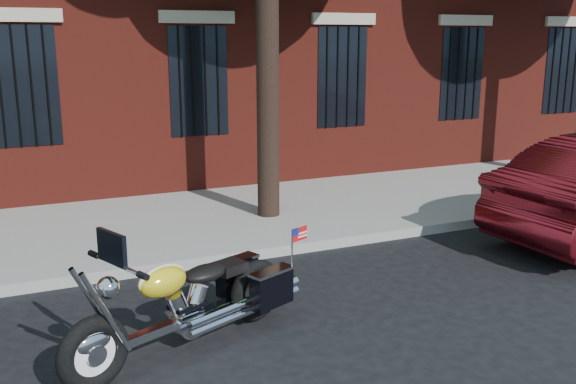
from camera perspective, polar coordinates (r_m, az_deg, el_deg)
name	(u,v)px	position (r m, az deg, el deg)	size (l,w,h in m)	color
ground	(320,289)	(7.94, 2.88, -8.65)	(120.00, 120.00, 0.00)	black
curb	(276,250)	(9.09, -1.03, -5.19)	(40.00, 0.16, 0.15)	gray
sidewalk	(233,217)	(10.77, -4.92, -2.21)	(40.00, 3.60, 0.15)	gray
motorcycle	(195,303)	(6.44, -8.26, -9.73)	(2.69, 1.42, 1.39)	black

